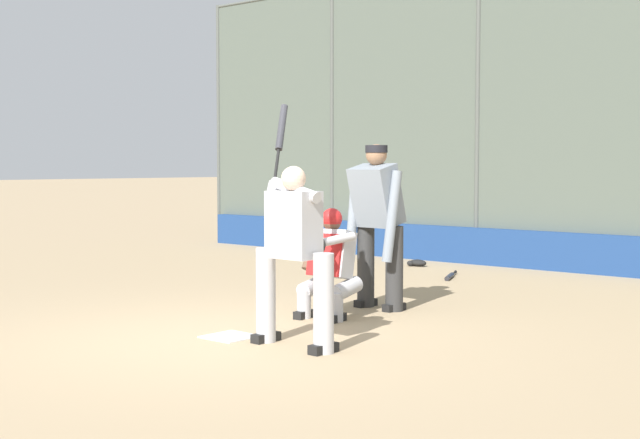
% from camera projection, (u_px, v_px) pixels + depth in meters
% --- Properties ---
extents(ground_plane, '(160.00, 160.00, 0.00)m').
position_uv_depth(ground_plane, '(230.00, 337.00, 8.20)').
color(ground_plane, tan).
extents(home_plate_marker, '(0.43, 0.43, 0.01)m').
position_uv_depth(home_plate_marker, '(230.00, 337.00, 8.20)').
color(home_plate_marker, white).
rests_on(home_plate_marker, ground_plane).
extents(backstop_fence, '(15.29, 0.08, 4.82)m').
position_uv_depth(backstop_fence, '(567.00, 103.00, 13.20)').
color(backstop_fence, '#515651').
rests_on(backstop_fence, ground_plane).
extents(padding_wall, '(14.91, 0.18, 0.58)m').
position_uv_depth(padding_wall, '(561.00, 252.00, 13.26)').
color(padding_wall, navy).
rests_on(padding_wall, ground_plane).
extents(batter_at_plate, '(1.00, 0.64, 2.15)m').
position_uv_depth(batter_at_plate, '(293.00, 249.00, 7.70)').
color(batter_at_plate, '#B7B7BC').
rests_on(batter_at_plate, ground_plane).
extents(catcher_behind_plate, '(0.63, 0.74, 1.14)m').
position_uv_depth(catcher_behind_plate, '(328.00, 261.00, 9.20)').
color(catcher_behind_plate, '#B7B7BC').
rests_on(catcher_behind_plate, ground_plane).
extents(umpire_home, '(0.74, 0.48, 1.81)m').
position_uv_depth(umpire_home, '(377.00, 221.00, 9.73)').
color(umpire_home, '#333333').
rests_on(umpire_home, ground_plane).
extents(spare_bat_near_backstop, '(0.39, 0.79, 0.07)m').
position_uv_depth(spare_bat_near_backstop, '(450.00, 276.00, 12.44)').
color(spare_bat_near_backstop, black).
rests_on(spare_bat_near_backstop, ground_plane).
extents(fielding_glove_on_dirt, '(0.30, 0.23, 0.11)m').
position_uv_depth(fielding_glove_on_dirt, '(417.00, 263.00, 13.92)').
color(fielding_glove_on_dirt, black).
rests_on(fielding_glove_on_dirt, ground_plane).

